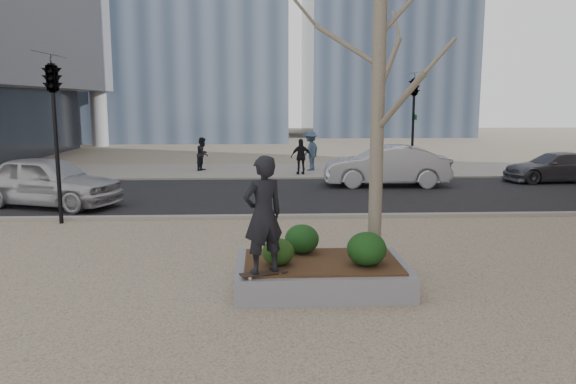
{
  "coord_description": "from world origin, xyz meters",
  "views": [
    {
      "loc": [
        -0.03,
        -9.57,
        3.27
      ],
      "look_at": [
        0.5,
        2.0,
        1.4
      ],
      "focal_mm": 35.0,
      "sensor_mm": 36.0,
      "label": 1
    }
  ],
  "objects_px": {
    "police_car": "(48,181)",
    "skateboarder": "(263,215)",
    "skateboard": "(264,275)",
    "planter": "(321,275)"
  },
  "relations": [
    {
      "from": "police_car",
      "to": "skateboarder",
      "type": "bearing_deg",
      "value": -123.53
    },
    {
      "from": "skateboard",
      "to": "police_car",
      "type": "bearing_deg",
      "value": 107.51
    },
    {
      "from": "skateboard",
      "to": "police_car",
      "type": "relative_size",
      "value": 0.17
    },
    {
      "from": "planter",
      "to": "skateboard",
      "type": "xyz_separation_m",
      "value": [
        -1.02,
        -0.76,
        0.26
      ]
    },
    {
      "from": "skateboarder",
      "to": "police_car",
      "type": "relative_size",
      "value": 0.41
    },
    {
      "from": "skateboard",
      "to": "skateboarder",
      "type": "bearing_deg",
      "value": 0.0
    },
    {
      "from": "planter",
      "to": "skateboarder",
      "type": "distance_m",
      "value": 1.79
    },
    {
      "from": "planter",
      "to": "skateboard",
      "type": "height_order",
      "value": "skateboard"
    },
    {
      "from": "skateboard",
      "to": "police_car",
      "type": "height_order",
      "value": "police_car"
    },
    {
      "from": "planter",
      "to": "police_car",
      "type": "height_order",
      "value": "police_car"
    }
  ]
}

